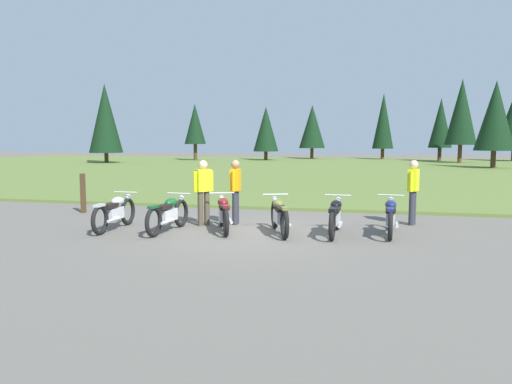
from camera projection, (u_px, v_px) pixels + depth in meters
The scene contains 13 objects.
ground_plane at pixel (250, 232), 11.85m from camera, with size 140.00×140.00×0.00m, color #605B54.
grass_moorland at pixel (334, 169), 36.79m from camera, with size 80.00×44.00×0.10m, color #5B7033.
forest_treeline at pixel (400, 120), 44.24m from camera, with size 45.00×24.56×7.67m.
motorcycle_silver at pixel (115, 212), 12.15m from camera, with size 0.62×2.10×0.88m.
motorcycle_british_green at pixel (168, 213), 11.88m from camera, with size 0.62×2.10×0.88m.
motorcycle_maroon at pixel (224, 213), 11.95m from camera, with size 0.94×1.99×0.88m.
motorcycle_olive at pixel (279, 215), 11.64m from camera, with size 0.91×2.01×0.88m.
motorcycle_black at pixel (335, 216), 11.47m from camera, with size 0.62×2.10×0.88m.
motorcycle_navy at pixel (391, 216), 11.47m from camera, with size 0.62×2.10×0.88m.
rider_in_hivis_vest at pixel (236, 188), 12.88m from camera, with size 0.24×0.55×1.67m.
rider_with_back_turned at pixel (203, 189), 12.69m from camera, with size 0.42×0.41×1.67m.
rider_checking_bike at pixel (413, 188), 12.80m from camera, with size 0.32×0.53×1.67m.
trail_marker_post at pixel (83, 193), 14.95m from camera, with size 0.12×0.12×1.18m, color #47331E.
Camera 1 is at (2.82, -11.34, 2.19)m, focal length 35.00 mm.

